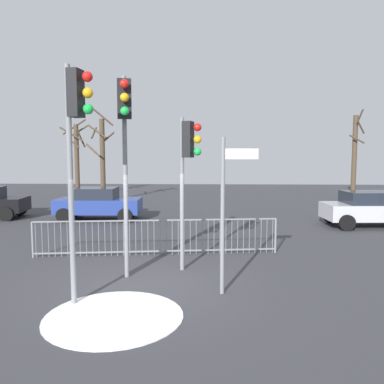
% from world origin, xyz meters
% --- Properties ---
extents(ground_plane, '(60.00, 60.00, 0.00)m').
position_xyz_m(ground_plane, '(0.00, 0.00, 0.00)').
color(ground_plane, '#38383D').
extents(traffic_light_rear_left, '(0.55, 0.37, 3.91)m').
position_xyz_m(traffic_light_rear_left, '(0.95, 1.19, 2.87)').
color(traffic_light_rear_left, slate).
rests_on(traffic_light_rear_left, ground).
extents(traffic_light_foreground_left, '(0.56, 0.35, 4.69)m').
position_xyz_m(traffic_light_foreground_left, '(-1.08, -1.15, 3.44)').
color(traffic_light_foreground_left, slate).
rests_on(traffic_light_foreground_left, ground).
extents(traffic_light_rear_right, '(0.36, 0.56, 4.81)m').
position_xyz_m(traffic_light_rear_right, '(-0.47, 0.47, 3.52)').
color(traffic_light_rear_right, slate).
rests_on(traffic_light_rear_right, ground).
extents(direction_sign_post, '(0.79, 0.15, 3.35)m').
position_xyz_m(direction_sign_post, '(1.83, -0.44, 1.87)').
color(direction_sign_post, slate).
rests_on(direction_sign_post, ground).
extents(pedestrian_guard_railing, '(7.19, 0.92, 1.07)m').
position_xyz_m(pedestrian_guard_railing, '(-0.03, 2.65, 0.55)').
color(pedestrian_guard_railing, slate).
rests_on(pedestrian_guard_railing, ground).
extents(car_silver_mid, '(3.88, 2.08, 1.47)m').
position_xyz_m(car_silver_mid, '(8.20, 7.48, 0.77)').
color(car_silver_mid, '#B2B5BA').
rests_on(car_silver_mid, ground).
extents(car_blue_far, '(3.85, 2.01, 1.47)m').
position_xyz_m(car_blue_far, '(-3.54, 8.82, 0.77)').
color(car_blue_far, navy).
rests_on(car_blue_far, ground).
extents(bare_tree_left, '(1.93, 2.08, 5.61)m').
position_xyz_m(bare_tree_left, '(-7.88, 18.81, 2.86)').
color(bare_tree_left, '#473828').
rests_on(bare_tree_left, ground).
extents(bare_tree_centre, '(1.11, 0.99, 5.87)m').
position_xyz_m(bare_tree_centre, '(11.03, 16.90, 2.88)').
color(bare_tree_centre, '#473828').
rests_on(bare_tree_centre, ground).
extents(bare_tree_right, '(1.89, 1.77, 5.94)m').
position_xyz_m(bare_tree_right, '(-5.07, 15.25, 2.84)').
color(bare_tree_right, '#473828').
rests_on(bare_tree_right, ground).
extents(snow_patch_kerb, '(2.57, 2.57, 0.01)m').
position_xyz_m(snow_patch_kerb, '(-0.26, -1.73, 0.01)').
color(snow_patch_kerb, white).
rests_on(snow_patch_kerb, ground).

